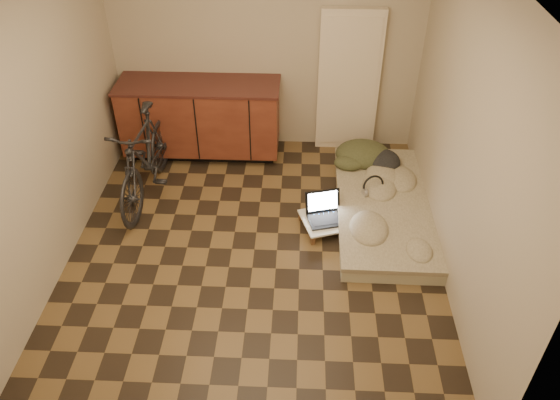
{
  "coord_description": "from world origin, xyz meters",
  "views": [
    {
      "loc": [
        0.42,
        -3.86,
        3.61
      ],
      "look_at": [
        0.24,
        0.08,
        0.55
      ],
      "focal_mm": 35.0,
      "sensor_mm": 36.0,
      "label": 1
    }
  ],
  "objects_px": {
    "futon": "(384,208)",
    "lap_desk": "(336,218)",
    "bicycle": "(144,153)",
    "laptop": "(325,213)"
  },
  "relations": [
    {
      "from": "bicycle",
      "to": "futon",
      "type": "relative_size",
      "value": 0.81
    },
    {
      "from": "futon",
      "to": "lap_desk",
      "type": "bearing_deg",
      "value": -157.0
    },
    {
      "from": "lap_desk",
      "to": "bicycle",
      "type": "bearing_deg",
      "value": 148.78
    },
    {
      "from": "bicycle",
      "to": "futon",
      "type": "height_order",
      "value": "bicycle"
    },
    {
      "from": "futon",
      "to": "laptop",
      "type": "distance_m",
      "value": 0.66
    },
    {
      "from": "futon",
      "to": "laptop",
      "type": "xyz_separation_m",
      "value": [
        -0.62,
        -0.21,
        0.08
      ]
    },
    {
      "from": "bicycle",
      "to": "lap_desk",
      "type": "xyz_separation_m",
      "value": [
        2.0,
        -0.45,
        -0.43
      ]
    },
    {
      "from": "lap_desk",
      "to": "futon",
      "type": "bearing_deg",
      "value": 3.79
    },
    {
      "from": "bicycle",
      "to": "laptop",
      "type": "bearing_deg",
      "value": -9.71
    },
    {
      "from": "bicycle",
      "to": "futon",
      "type": "xyz_separation_m",
      "value": [
        2.5,
        -0.24,
        -0.44
      ]
    }
  ]
}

